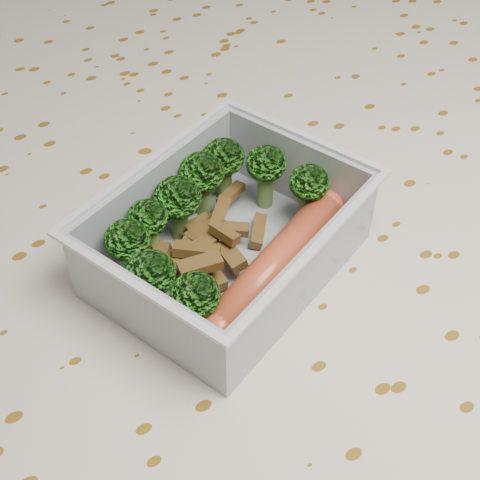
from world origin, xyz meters
TOP-DOWN VIEW (x-y plane):
  - dining_table at (0.00, 0.00)m, footprint 1.40×0.90m
  - tablecloth at (0.00, 0.00)m, footprint 1.46×0.96m
  - lunch_container at (-0.01, -0.00)m, footprint 0.19×0.17m
  - broccoli_florets at (-0.02, 0.02)m, footprint 0.15×0.12m
  - meat_pile at (-0.03, 0.01)m, footprint 0.09×0.08m
  - sausage at (0.00, -0.03)m, footprint 0.13×0.07m

SIDE VIEW (x-z plane):
  - dining_table at x=0.00m, z-range 0.29..1.04m
  - tablecloth at x=0.00m, z-range 0.62..0.81m
  - meat_pile at x=-0.03m, z-range 0.76..0.78m
  - lunch_container at x=-0.01m, z-range 0.75..0.80m
  - sausage at x=0.00m, z-range 0.77..0.79m
  - broccoli_florets at x=-0.02m, z-range 0.77..0.81m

